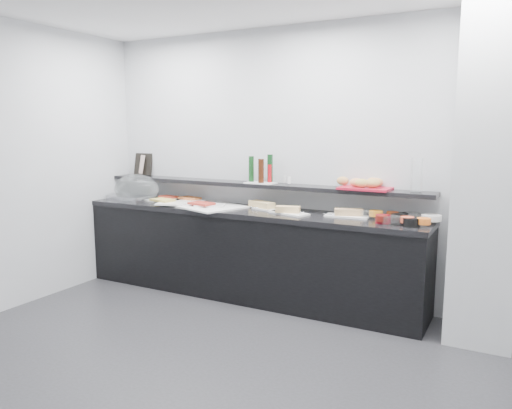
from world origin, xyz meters
The scene contains 55 objects.
ground centered at (0.00, 0.00, 0.00)m, with size 5.00×5.00×0.00m, color #2D2D30.
back_wall centered at (0.00, 2.00, 1.35)m, with size 5.00×0.02×2.70m, color #B8BBBF.
column centered at (1.50, 1.65, 1.35)m, with size 0.50×0.50×2.70m, color silver.
buffet_cabinet centered at (-0.70, 1.70, 0.42)m, with size 3.60×0.60×0.85m, color black.
counter_top centered at (-0.70, 1.70, 0.88)m, with size 3.62×0.62×0.05m, color black.
wall_shelf centered at (-0.70, 1.88, 1.13)m, with size 3.60×0.25×0.04m, color black.
cloche_base centered at (-2.23, 1.72, 0.92)m, with size 0.46×0.31×0.04m, color #B1B2B8.
cloche_dome centered at (-2.09, 1.67, 1.03)m, with size 0.50×0.33×0.34m, color white.
linen_runner centered at (-1.34, 1.73, 0.91)m, with size 1.17×0.55×0.01m, color silver.
platter_meat_a centered at (-1.68, 1.84, 0.92)m, with size 0.29×0.19×0.01m, color white.
food_meat_a centered at (-1.76, 1.82, 0.94)m, with size 0.20×0.13×0.02m, color maroon.
platter_salmon centered at (-1.48, 1.80, 0.92)m, with size 0.31×0.21×0.01m, color white.
food_salmon centered at (-1.49, 1.85, 0.94)m, with size 0.23×0.15×0.02m, color #D2632B.
platter_cheese centered at (-1.49, 1.52, 0.92)m, with size 0.31×0.21×0.01m, color white.
food_cheese centered at (-1.66, 1.59, 0.94)m, with size 0.25×0.16×0.02m, color gold.
platter_meat_b centered at (-1.08, 1.62, 0.92)m, with size 0.30×0.20×0.01m, color white.
food_meat_b centered at (-1.15, 1.58, 0.94)m, with size 0.25×0.16×0.02m, color maroon.
sandwich_plate_left centered at (-0.44, 1.76, 0.91)m, with size 0.39×0.17×0.01m, color white.
sandwich_food_left centered at (-0.57, 1.80, 0.94)m, with size 0.29×0.11×0.06m, color #DDB973.
tongs_left centered at (-0.58, 1.74, 0.92)m, with size 0.01×0.01×0.16m, color #B8B9BF.
sandwich_plate_mid centered at (-0.20, 1.66, 0.91)m, with size 0.39×0.17×0.01m, color white.
sandwich_food_mid centered at (-0.21, 1.64, 0.94)m, with size 0.23×0.09×0.06m, color tan.
tongs_mid centered at (-0.14, 1.66, 0.92)m, with size 0.01×0.01×0.16m, color silver.
sandwich_plate_right centered at (0.33, 1.76, 0.91)m, with size 0.40×0.17×0.01m, color white.
sandwich_food_right centered at (0.34, 1.77, 0.94)m, with size 0.25×0.10×0.06m, color tan.
tongs_right centered at (0.20, 1.70, 0.92)m, with size 0.01×0.01×0.16m, color silver.
bowl_glass_fruit centered at (0.53, 1.80, 0.94)m, with size 0.17×0.17×0.07m, color white.
fill_glass_fruit centered at (0.59, 1.80, 0.95)m, with size 0.12×0.12×0.05m, color orange.
bowl_black_jam centered at (0.80, 1.78, 0.94)m, with size 0.15×0.15×0.07m, color black.
fill_black_jam centered at (0.73, 1.81, 0.95)m, with size 0.11×0.11×0.05m, color #61230D.
bowl_glass_cream centered at (0.89, 1.84, 0.94)m, with size 0.16×0.16×0.07m, color white.
fill_glass_cream centered at (1.06, 1.81, 0.95)m, with size 0.17×0.17×0.05m, color white.
bowl_red_jam centered at (0.70, 1.61, 0.94)m, with size 0.13×0.13×0.07m, color maroon.
fill_red_jam centered at (0.70, 1.57, 0.95)m, with size 0.10×0.10×0.05m, color #5A110C.
bowl_glass_salmon centered at (0.77, 1.59, 0.94)m, with size 0.16×0.16×0.07m, color white.
fill_glass_salmon centered at (0.90, 1.61, 0.95)m, with size 0.11×0.11×0.05m, color #D45234.
bowl_black_fruit centered at (0.94, 1.59, 0.94)m, with size 0.13×0.13×0.07m, color black.
fill_black_fruit centered at (1.03, 1.61, 0.95)m, with size 0.11×0.11×0.05m, color orange.
framed_print centered at (-2.24, 1.97, 1.28)m, with size 0.24×0.02×0.26m, color black.
print_art centered at (-2.28, 1.96, 1.28)m, with size 0.16×0.00×0.22m, color #CB9F92.
condiment_tray centered at (-0.61, 1.84, 1.16)m, with size 0.30×0.18×0.01m, color white.
bottle_green_a centered at (-0.73, 1.87, 1.29)m, with size 0.05×0.05×0.26m, color #0F3816.
bottle_brown centered at (-0.58, 1.81, 1.28)m, with size 0.06×0.06×0.24m, color #361609.
bottle_green_b centered at (-0.54, 1.92, 1.30)m, with size 0.06×0.06×0.28m, color #0E3416.
bottle_hot centered at (-0.53, 1.89, 1.25)m, with size 0.04×0.04×0.18m, color #B10C15.
shaker_salt centered at (-0.37, 1.91, 1.20)m, with size 0.03×0.03×0.07m, color silver.
shaker_pepper centered at (-0.30, 1.88, 1.20)m, with size 0.03×0.03×0.07m, color white.
bread_tray centered at (0.46, 1.88, 1.16)m, with size 0.46×0.32×0.02m, color #AD122A.
bread_roll_nw centered at (0.22, 1.93, 1.21)m, with size 0.12×0.08×0.08m, color #BE8748.
bread_roll_n centered at (0.50, 1.97, 1.21)m, with size 0.12×0.08×0.08m, color #CA844D.
bread_roll_ne centered at (0.53, 1.96, 1.21)m, with size 0.14×0.09×0.08m, color #C6824B.
bread_roll_s centered at (0.53, 1.84, 1.21)m, with size 0.15×0.09×0.08m, color #B18543.
bread_roll_se centered at (0.44, 1.82, 1.21)m, with size 0.13×0.08×0.08m, color #B79445.
bread_roll_mide centered at (0.38, 1.85, 1.21)m, with size 0.13×0.08×0.08m, color #D1824F.
carafe centered at (0.92, 1.84, 1.30)m, with size 0.10×0.10×0.30m, color white.
Camera 1 is at (1.72, -2.60, 1.71)m, focal length 35.00 mm.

